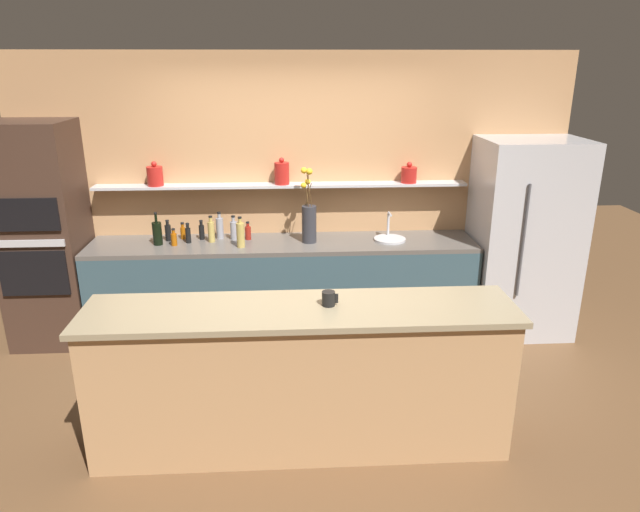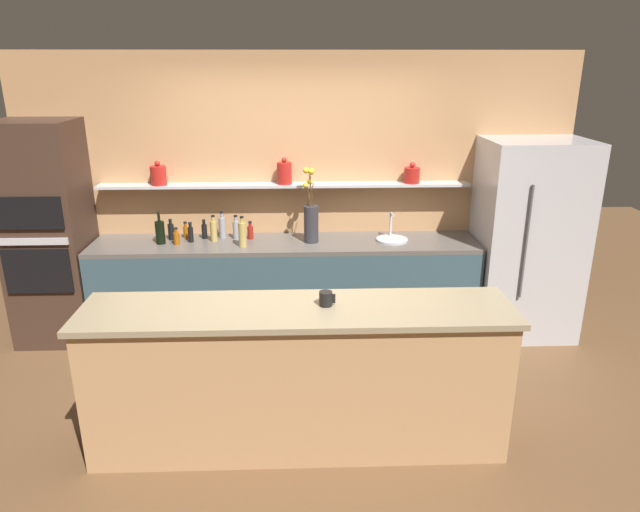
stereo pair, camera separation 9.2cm
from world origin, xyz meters
name	(u,v)px [view 1 (the left image)]	position (x,y,z in m)	size (l,w,h in m)	color
ground_plane	(300,404)	(0.00, 0.00, 0.00)	(12.00, 12.00, 0.00)	brown
back_wall_unit	(294,193)	(0.00, 1.60, 1.30)	(5.20, 0.28, 2.60)	tan
back_counter_unit	(284,288)	(-0.12, 1.24, 0.46)	(3.56, 0.62, 0.92)	#334C56
island_counter	(301,378)	(0.00, -0.47, 0.51)	(2.79, 0.61, 1.02)	tan
refrigerator	(524,239)	(2.14, 1.20, 0.93)	(0.92, 0.73, 1.85)	#B7B7BC
oven_tower	(44,236)	(-2.26, 1.24, 1.02)	(0.68, 0.64, 2.03)	#3D281E
flower_vase	(309,219)	(0.12, 1.23, 1.14)	(0.14, 0.18, 0.70)	#2D2D33
sink_fixture	(390,238)	(0.88, 1.25, 0.94)	(0.29, 0.29, 0.25)	#B7B7BC
bottle_sauce_0	(248,232)	(-0.44, 1.35, 0.99)	(0.06, 0.06, 0.17)	maroon
bottle_spirit_1	(211,231)	(-0.78, 1.29, 1.02)	(0.06, 0.06, 0.25)	tan
bottle_sauce_2	(188,234)	(-0.99, 1.27, 1.00)	(0.05, 0.05, 0.19)	black
bottle_spirit_3	(220,228)	(-0.71, 1.39, 1.03)	(0.07, 0.07, 0.26)	gray
bottle_wine_4	(157,233)	(-1.25, 1.23, 1.03)	(0.08, 0.08, 0.30)	black
bottle_sauce_5	(202,231)	(-0.88, 1.38, 1.00)	(0.05, 0.05, 0.18)	black
bottle_sauce_6	(168,232)	(-1.18, 1.35, 1.00)	(0.06, 0.06, 0.20)	black
bottle_sauce_7	(183,232)	(-1.05, 1.40, 0.99)	(0.05, 0.05, 0.16)	#9E4C0A
bottle_spirit_8	(234,230)	(-0.58, 1.36, 1.01)	(0.06, 0.06, 0.23)	gray
bottle_spirit_9	(241,234)	(-0.49, 1.12, 1.04)	(0.07, 0.07, 0.28)	tan
bottle_sauce_10	(174,239)	(-1.10, 1.20, 0.99)	(0.05, 0.05, 0.16)	#9E4C0A
coffee_mug	(329,299)	(0.18, -0.44, 1.07)	(0.11, 0.09, 0.09)	black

